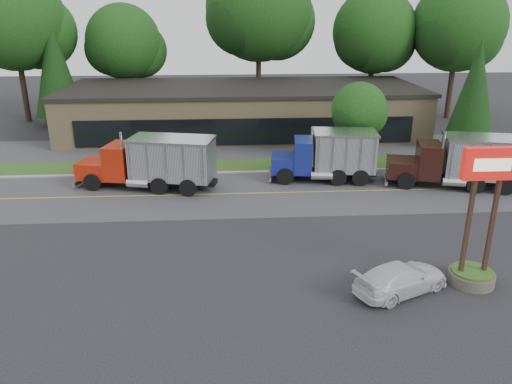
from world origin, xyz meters
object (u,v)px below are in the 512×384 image
(dump_truck_maroon, at_px, (464,160))
(rally_car, at_px, (401,278))
(dump_truck_blue, at_px, (330,154))
(dump_truck_red, at_px, (154,161))
(bilo_sign, at_px, (477,240))

(dump_truck_maroon, xyz_separation_m, rally_car, (-8.27, -12.39, -1.19))
(rally_car, bearing_deg, dump_truck_blue, -24.58)
(dump_truck_red, relative_size, dump_truck_maroon, 1.05)
(dump_truck_red, relative_size, rally_car, 2.17)
(bilo_sign, height_order, dump_truck_blue, bilo_sign)
(dump_truck_blue, bearing_deg, dump_truck_maroon, 173.80)
(dump_truck_red, distance_m, dump_truck_maroon, 19.90)
(bilo_sign, relative_size, dump_truck_blue, 0.83)
(dump_truck_blue, height_order, rally_car, dump_truck_blue)
(dump_truck_maroon, relative_size, rally_car, 2.06)
(dump_truck_maroon, height_order, rally_car, dump_truck_maroon)
(dump_truck_red, bearing_deg, bilo_sign, 151.75)
(dump_truck_blue, xyz_separation_m, dump_truck_maroon, (8.34, -1.95, 0.01))
(dump_truck_maroon, bearing_deg, dump_truck_red, 10.61)
(dump_truck_red, height_order, rally_car, dump_truck_red)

